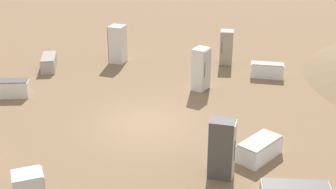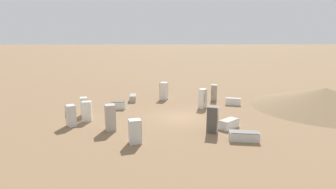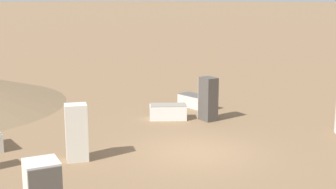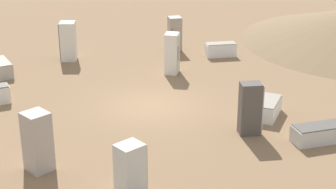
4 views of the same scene
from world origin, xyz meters
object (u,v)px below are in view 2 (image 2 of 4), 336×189
at_px(discarded_fridge_8, 84,107).
at_px(discarded_fridge_13, 164,91).
at_px(discarded_fridge_12, 214,93).
at_px(discarded_fridge_2, 233,101).
at_px(discarded_fridge_10, 244,136).
at_px(discarded_fridge_7, 133,98).
at_px(discarded_fridge_11, 213,120).
at_px(discarded_fridge_3, 71,116).
at_px(discarded_fridge_5, 203,99).
at_px(discarded_fridge_0, 87,111).
at_px(discarded_fridge_1, 229,124).
at_px(discarded_fridge_4, 135,131).
at_px(discarded_fridge_9, 110,118).
at_px(discarded_fridge_6, 119,105).

relative_size(discarded_fridge_8, discarded_fridge_13, 0.86).
height_order(discarded_fridge_12, discarded_fridge_13, discarded_fridge_13).
xyz_separation_m(discarded_fridge_2, discarded_fridge_10, (-2.06, -9.85, -0.04)).
relative_size(discarded_fridge_7, discarded_fridge_11, 0.91).
height_order(discarded_fridge_3, discarded_fridge_5, discarded_fridge_5).
distance_m(discarded_fridge_0, discarded_fridge_5, 10.90).
height_order(discarded_fridge_1, discarded_fridge_12, discarded_fridge_12).
bearing_deg(discarded_fridge_10, discarded_fridge_2, -2.13).
height_order(discarded_fridge_0, discarded_fridge_10, discarded_fridge_0).
height_order(discarded_fridge_4, discarded_fridge_9, discarded_fridge_9).
bearing_deg(discarded_fridge_10, discarded_fridge_1, 16.47).
relative_size(discarded_fridge_8, discarded_fridge_9, 0.85).
bearing_deg(discarded_fridge_12, discarded_fridge_11, 90.50).
bearing_deg(discarded_fridge_13, discarded_fridge_8, 157.25).
relative_size(discarded_fridge_3, discarded_fridge_4, 1.05).
bearing_deg(discarded_fridge_3, discarded_fridge_4, -161.29).
height_order(discarded_fridge_7, discarded_fridge_8, discarded_fridge_8).
bearing_deg(discarded_fridge_2, discarded_fridge_13, 84.76).
relative_size(discarded_fridge_9, discarded_fridge_11, 1.02).
distance_m(discarded_fridge_9, discarded_fridge_11, 7.44).
xyz_separation_m(discarded_fridge_2, discarded_fridge_7, (-10.51, 2.13, -0.01)).
bearing_deg(discarded_fridge_5, discarded_fridge_2, 146.13).
bearing_deg(discarded_fridge_4, discarded_fridge_2, 122.26).
relative_size(discarded_fridge_1, discarded_fridge_2, 1.07).
xyz_separation_m(discarded_fridge_9, discarded_fridge_13, (4.16, 10.31, -0.01)).
relative_size(discarded_fridge_3, discarded_fridge_7, 0.95).
bearing_deg(discarded_fridge_9, discarded_fridge_11, -23.83).
relative_size(discarded_fridge_0, discarded_fridge_4, 1.04).
bearing_deg(discarded_fridge_12, discarded_fridge_6, 31.44).
relative_size(discarded_fridge_7, discarded_fridge_9, 0.89).
xyz_separation_m(discarded_fridge_2, discarded_fridge_5, (-3.38, -1.19, 0.60)).
distance_m(discarded_fridge_2, discarded_fridge_3, 15.82).
xyz_separation_m(discarded_fridge_2, discarded_fridge_4, (-9.22, -10.05, 0.44)).
distance_m(discarded_fridge_6, discarded_fridge_11, 10.40).
bearing_deg(discarded_fridge_6, discarded_fridge_13, 134.32).
distance_m(discarded_fridge_4, discarded_fridge_9, 3.29).
relative_size(discarded_fridge_1, discarded_fridge_5, 0.91).
distance_m(discarded_fridge_8, discarded_fridge_9, 4.92).
bearing_deg(discarded_fridge_5, discarded_fridge_8, -41.01).
bearing_deg(discarded_fridge_9, discarded_fridge_10, -32.65).
distance_m(discarded_fridge_0, discarded_fridge_7, 7.81).
bearing_deg(discarded_fridge_0, discarded_fridge_9, -50.06).
xyz_separation_m(discarded_fridge_6, discarded_fridge_9, (0.32, -6.19, 0.60)).
bearing_deg(discarded_fridge_6, discarded_fridge_3, -28.01).
bearing_deg(discarded_fridge_7, discarded_fridge_8, 54.09).
distance_m(discarded_fridge_1, discarded_fridge_9, 8.91).
distance_m(discarded_fridge_6, discarded_fridge_10, 12.81).
distance_m(discarded_fridge_0, discarded_fridge_11, 10.24).
relative_size(discarded_fridge_2, discarded_fridge_10, 0.81).
bearing_deg(discarded_fridge_9, discarded_fridge_3, 143.07).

